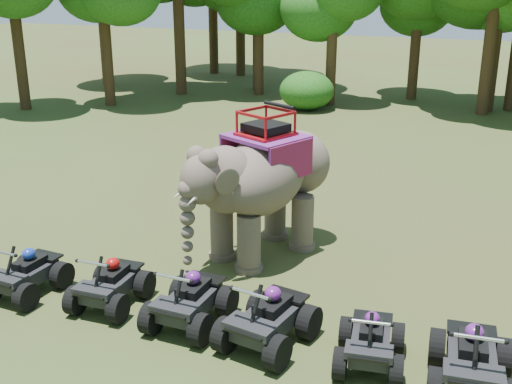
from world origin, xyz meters
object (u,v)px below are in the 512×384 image
at_px(elephant, 263,183).
at_px(atv_2, 190,294).
at_px(atv_1, 110,278).
at_px(atv_0, 25,268).
at_px(atv_3, 268,311).
at_px(atv_4, 371,335).
at_px(atv_5, 473,353).

distance_m(elephant, atv_2, 3.77).
height_order(atv_1, atv_2, atv_2).
distance_m(atv_0, atv_1, 1.94).
xyz_separation_m(atv_3, atv_4, (1.87, 0.06, -0.09)).
bearing_deg(elephant, atv_2, -67.18).
distance_m(elephant, atv_1, 4.21).
relative_size(atv_0, atv_5, 0.89).
height_order(atv_0, atv_3, atv_3).
bearing_deg(atv_0, elephant, 47.23).
bearing_deg(atv_3, elephant, 122.68).
relative_size(atv_2, atv_3, 0.96).
bearing_deg(atv_3, atv_2, -173.54).
xyz_separation_m(elephant, atv_3, (1.55, -3.69, -1.11)).
height_order(atv_1, atv_3, atv_3).
distance_m(atv_3, atv_5, 3.54).
distance_m(elephant, atv_0, 5.55).
height_order(elephant, atv_5, elephant).
bearing_deg(atv_2, atv_4, 0.59).
relative_size(elephant, atv_1, 2.58).
distance_m(atv_2, atv_4, 3.52).
xyz_separation_m(atv_2, atv_4, (3.52, -0.04, -0.07)).
distance_m(atv_2, atv_3, 1.65).
xyz_separation_m(atv_4, atv_5, (1.67, -0.06, 0.10)).
bearing_deg(atv_0, atv_3, 3.88).
distance_m(atv_1, atv_5, 7.03).
xyz_separation_m(atv_2, atv_5, (5.19, -0.10, 0.03)).
xyz_separation_m(atv_2, atv_3, (1.65, -0.10, 0.03)).
height_order(atv_0, atv_5, atv_5).
xyz_separation_m(atv_0, atv_1, (1.93, 0.25, 0.00)).
relative_size(atv_3, atv_5, 1.00).
relative_size(atv_0, atv_3, 0.90).
bearing_deg(elephant, atv_4, -22.34).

